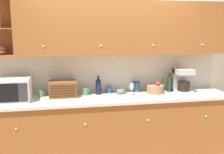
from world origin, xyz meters
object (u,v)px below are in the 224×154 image
Objects in this scene: storage_canister at (137,87)px; coffee_maker at (183,80)px; mug_patterned_third at (86,92)px; bowl_stack_on_counter at (121,91)px; mug_blue_second at (109,90)px; microwave at (11,90)px; wine_bottle at (98,86)px; bread_box at (63,89)px; fruit_basket at (155,89)px; second_wine_bottle at (169,83)px; mug at (42,93)px; wine_glass at (132,87)px.

coffee_maker is (0.72, -0.15, 0.11)m from storage_canister.
mug_patterned_third is 0.55m from bowl_stack_on_counter.
bowl_stack_on_counter is at bearing -164.72° from storage_canister.
storage_canister is (0.45, -0.01, 0.03)m from mug_blue_second.
microwave reaches higher than wine_bottle.
bread_box is 2.45× the size of storage_canister.
fruit_basket is at bearing 2.02° from microwave.
second_wine_bottle is at bearing -9.54° from storage_canister.
storage_canister is at bearing 170.46° from second_wine_bottle.
storage_canister is 0.43× the size of coffee_maker.
bread_box is (0.70, 0.11, -0.04)m from microwave.
microwave is 3.16× the size of storage_canister.
mug_patterned_third reaches higher than mug.
second_wine_bottle is (0.66, 0.11, 0.02)m from wine_glass.
mug is at bearing 178.35° from bowl_stack_on_counter.
coffee_maker is (2.20, -0.10, 0.14)m from mug.
second_wine_bottle is (0.52, -0.09, 0.06)m from storage_canister.
wine_glass is at bearing -16.20° from wine_bottle.
bread_box is at bearing -177.76° from bowl_stack_on_counter.
wine_glass is at bearing -176.54° from coffee_maker.
mug is 0.56× the size of wine_glass.
mug is 0.33m from bread_box.
storage_canister is (0.83, 0.07, 0.03)m from mug_patterned_third.
fruit_basket reaches higher than bowl_stack_on_counter.
mug_blue_second is (0.72, 0.12, -0.07)m from bread_box.
fruit_basket is at bearing -5.62° from wine_bottle.
mug_blue_second is (1.03, 0.05, -0.00)m from mug.
mug_blue_second is 0.73m from fruit_basket.
wine_bottle is at bearing -0.84° from mug.
mug_patterned_third is at bearing -175.20° from storage_canister.
bread_box is at bearing -174.59° from storage_canister.
fruit_basket is at bearing -6.91° from bowl_stack_on_counter.
microwave reaches higher than mug.
mug_patterned_third is 0.21m from wine_bottle.
mug_patterned_third is 0.75× the size of bowl_stack_on_counter.
bread_box is (0.31, -0.07, 0.07)m from mug.
microwave is 1.37× the size of coffee_maker.
mug_blue_second is 1.19m from coffee_maker.
microwave is 0.71m from bread_box.
fruit_basket is (0.55, -0.07, 0.03)m from bowl_stack_on_counter.
microwave is 1.64× the size of second_wine_bottle.
wine_bottle reaches higher than fruit_basket.
second_wine_bottle reaches higher than bread_box.
bowl_stack_on_counter is at bearing -0.66° from mug_patterned_third.
mug_blue_second is (0.18, 0.06, -0.08)m from wine_bottle.
bread_box is 1.04m from wine_glass.
bread_box is 1.37× the size of wine_bottle.
wine_glass is 1.12× the size of storage_canister.
wine_bottle is 0.52m from wine_glass.
microwave is 1.77× the size of wine_bottle.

